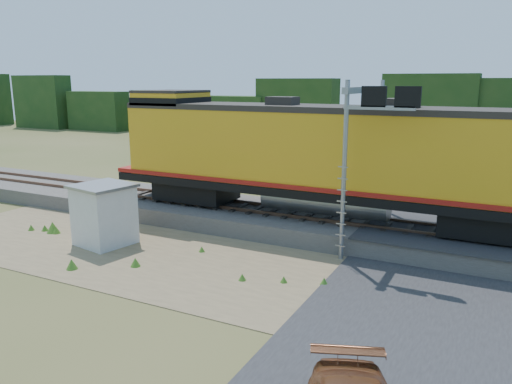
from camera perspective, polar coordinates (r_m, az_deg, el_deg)
The scene contains 10 objects.
ground at distance 18.65m, azimuth -3.19°, elevation -9.14°, with size 140.00×140.00×0.00m, color #475123.
ballast at distance 23.63m, azimuth 4.08°, elevation -3.41°, with size 70.00×5.00×0.80m, color slate.
rails at distance 23.50m, azimuth 4.10°, elevation -2.28°, with size 70.00×1.54×0.16m.
dirt_shoulder at distance 20.04m, azimuth -7.47°, elevation -7.61°, with size 26.00×8.00×0.03m, color #8C7754.
road at distance 17.22m, azimuth 19.23°, elevation -11.45°, with size 7.00×66.00×0.86m.
tree_line_north at distance 53.83m, azimuth 17.58°, elevation 7.93°, with size 130.00×3.00×6.50m.
weed_clumps at distance 20.59m, azimuth -11.59°, elevation -7.25°, with size 15.00×6.20×0.56m, color #3E7020, non-canonical shape.
locomotive at distance 22.49m, azimuth 7.23°, elevation 4.22°, with size 21.24×3.24×5.48m.
shed at distance 22.25m, azimuth -16.95°, elevation -2.46°, with size 2.59×2.59×2.63m.
signal_gantry at distance 21.01m, azimuth 12.87°, elevation 7.68°, with size 2.75×6.20×6.94m.
Camera 1 is at (8.71, -14.98, 6.90)m, focal length 35.00 mm.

